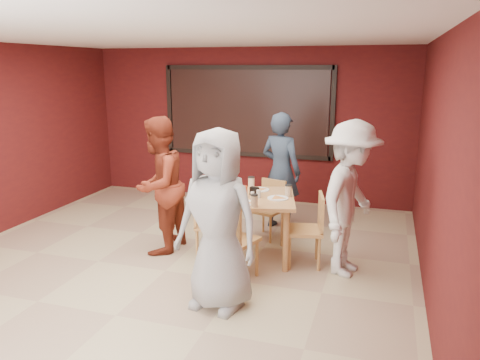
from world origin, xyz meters
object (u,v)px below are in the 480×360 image
(dining_table, at_px, (253,204))
(diner_left, at_px, (159,186))
(chair_back, at_px, (270,205))
(chair_front, at_px, (231,237))
(diner_right, at_px, (350,199))
(chair_left, at_px, (203,221))
(diner_back, at_px, (281,171))
(chair_right, at_px, (311,226))
(diner_front, at_px, (218,220))

(dining_table, xyz_separation_m, diner_left, (-1.26, -0.15, 0.19))
(chair_back, bearing_deg, chair_front, -92.44)
(chair_back, height_order, diner_right, diner_right)
(chair_left, distance_m, diner_back, 1.57)
(chair_front, height_order, diner_back, diner_back)
(chair_right, bearing_deg, diner_right, -11.09)
(diner_back, bearing_deg, chair_back, 100.65)
(diner_left, distance_m, diner_right, 2.49)
(chair_right, bearing_deg, chair_left, -179.40)
(diner_left, bearing_deg, diner_front, 50.20)
(chair_back, bearing_deg, diner_back, 81.66)
(diner_right, bearing_deg, dining_table, 99.09)
(chair_left, height_order, chair_right, chair_right)
(dining_table, height_order, diner_front, diner_front)
(dining_table, bearing_deg, chair_right, -1.05)
(chair_front, xyz_separation_m, diner_front, (0.06, -0.60, 0.40))
(chair_back, height_order, chair_left, chair_back)
(diner_back, distance_m, diner_left, 1.95)
(chair_back, distance_m, diner_left, 1.67)
(dining_table, distance_m, chair_left, 0.74)
(chair_left, distance_m, chair_right, 1.44)
(chair_left, bearing_deg, chair_front, -48.00)
(chair_back, xyz_separation_m, diner_front, (-0.00, -2.17, 0.46))
(chair_right, bearing_deg, chair_back, 131.03)
(diner_front, xyz_separation_m, diner_back, (0.07, 2.60, -0.04))
(dining_table, bearing_deg, diner_right, -4.94)
(diner_right, bearing_deg, chair_left, 101.71)
(diner_right, bearing_deg, chair_front, 130.23)
(chair_left, bearing_deg, chair_back, 50.90)
(chair_back, xyz_separation_m, chair_right, (0.74, -0.85, 0.04))
(diner_front, bearing_deg, dining_table, 100.73)
(dining_table, relative_size, chair_right, 1.39)
(chair_front, xyz_separation_m, diner_left, (-1.21, 0.59, 0.38))
(chair_front, xyz_separation_m, diner_right, (1.28, 0.63, 0.39))
(diner_left, bearing_deg, diner_right, 94.11)
(diner_back, relative_size, diner_left, 0.99)
(chair_front, height_order, chair_left, chair_front)
(chair_left, distance_m, diner_left, 0.76)
(chair_left, xyz_separation_m, chair_right, (1.44, 0.01, 0.09))
(chair_back, distance_m, chair_right, 1.12)
(chair_left, bearing_deg, chair_right, 0.60)
(chair_front, height_order, diner_front, diner_front)
(chair_front, distance_m, chair_left, 0.95)
(dining_table, bearing_deg, chair_front, -93.57)
(diner_left, relative_size, diner_right, 0.98)
(chair_front, xyz_separation_m, diner_back, (0.13, 2.00, 0.36))
(diner_left, bearing_deg, chair_front, 67.36)
(chair_front, distance_m, diner_left, 1.40)
(chair_front, height_order, chair_right, chair_front)
(chair_back, height_order, diner_left, diner_left)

